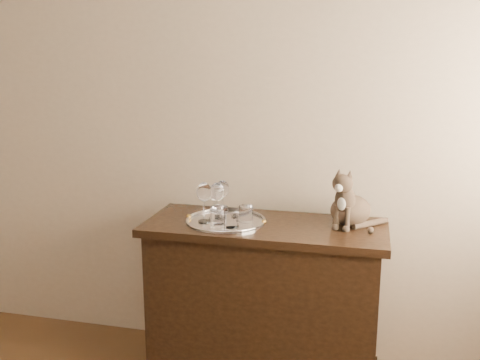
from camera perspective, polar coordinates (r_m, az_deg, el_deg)
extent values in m
cube|color=tan|center=(3.03, -7.36, 6.99)|extent=(4.00, 0.10, 2.70)
cylinder|color=silver|center=(2.68, -1.53, -4.48)|extent=(0.40, 0.40, 0.01)
cylinder|color=white|center=(2.58, -0.98, -4.09)|extent=(0.08, 0.08, 0.09)
cylinder|color=silver|center=(2.59, -2.25, -3.93)|extent=(0.09, 0.09, 0.10)
cylinder|color=silver|center=(2.66, 0.64, -3.63)|extent=(0.07, 0.07, 0.08)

